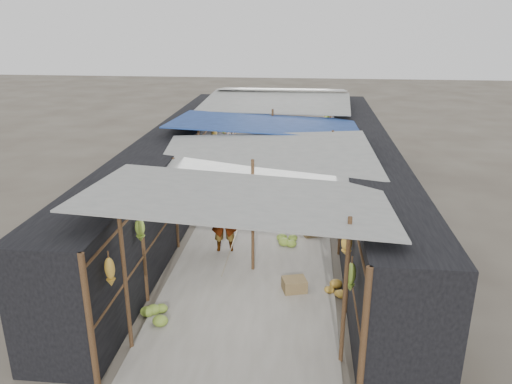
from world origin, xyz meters
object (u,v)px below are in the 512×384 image
(shopper_blue, at_px, (235,194))
(black_basin, at_px, (322,178))
(vendor_seated, at_px, (314,178))
(vendor_elderly, at_px, (224,218))
(crate_near, at_px, (294,285))

(shopper_blue, bearing_deg, black_basin, 29.89)
(black_basin, relative_size, vendor_seated, 0.65)
(vendor_elderly, bearing_deg, vendor_seated, -123.71)
(crate_near, height_order, black_basin, crate_near)
(black_basin, xyz_separation_m, vendor_seated, (-0.31, -1.11, 0.34))
(black_basin, height_order, shopper_blue, shopper_blue)
(black_basin, bearing_deg, vendor_elderly, -113.14)
(vendor_elderly, distance_m, shopper_blue, 2.09)
(crate_near, height_order, vendor_elderly, vendor_elderly)
(crate_near, height_order, shopper_blue, shopper_blue)
(vendor_elderly, height_order, vendor_seated, vendor_elderly)
(shopper_blue, distance_m, vendor_seated, 3.46)
(crate_near, xyz_separation_m, vendor_elderly, (-1.76, 1.73, 0.72))
(crate_near, distance_m, vendor_seated, 6.48)
(black_basin, xyz_separation_m, vendor_elderly, (-2.50, -5.84, 0.78))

